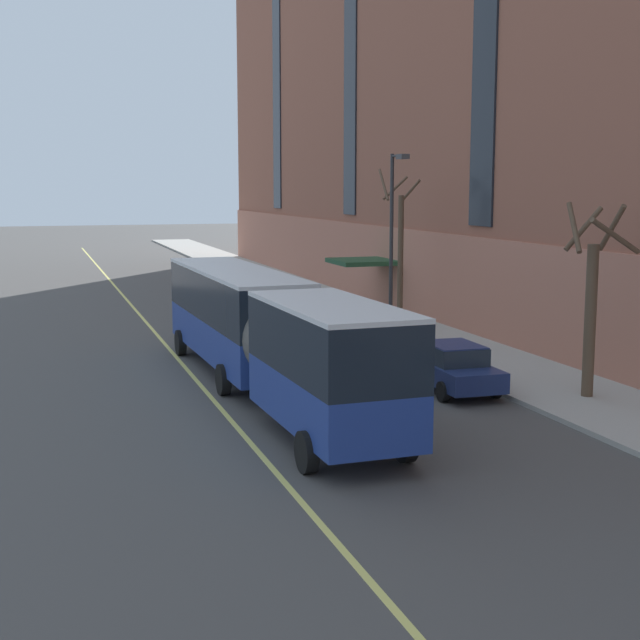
{
  "coord_description": "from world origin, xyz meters",
  "views": [
    {
      "loc": [
        -7.65,
        -26.07,
        6.57
      ],
      "look_at": [
        2.12,
        4.09,
        1.8
      ],
      "focal_mm": 50.0,
      "sensor_mm": 36.0,
      "label": 1
    }
  ],
  "objects": [
    {
      "name": "ground_plane",
      "position": [
        0.0,
        0.0,
        0.0
      ],
      "size": [
        260.0,
        260.0,
        0.0
      ],
      "primitive_type": "plane",
      "color": "#4C4947"
    },
    {
      "name": "sidewalk",
      "position": [
        8.49,
        3.0,
        0.07
      ],
      "size": [
        4.51,
        160.0,
        0.15
      ],
      "primitive_type": "cube",
      "color": "#ADA89E",
      "rests_on": "ground"
    },
    {
      "name": "city_bus",
      "position": [
        -0.8,
        0.81,
        2.13
      ],
      "size": [
        3.26,
        18.7,
        3.69
      ],
      "color": "navy",
      "rests_on": "ground"
    },
    {
      "name": "parked_car_black_0",
      "position": [
        5.06,
        26.04,
        0.78
      ],
      "size": [
        2.04,
        4.66,
        1.56
      ],
      "color": "black",
      "rests_on": "ground"
    },
    {
      "name": "parked_car_champagne_2",
      "position": [
        4.99,
        7.29,
        0.78
      ],
      "size": [
        2.05,
        4.43,
        1.56
      ],
      "color": "#BCAD89",
      "rests_on": "ground"
    },
    {
      "name": "parked_car_white_4",
      "position": [
        4.96,
        13.31,
        0.78
      ],
      "size": [
        1.97,
        4.65,
        1.56
      ],
      "color": "silver",
      "rests_on": "ground"
    },
    {
      "name": "parked_car_navy_5",
      "position": [
        5.11,
        -0.43,
        0.78
      ],
      "size": [
        2.09,
        4.8,
        1.56
      ],
      "color": "navy",
      "rests_on": "ground"
    },
    {
      "name": "parked_car_navy_6",
      "position": [
        5.1,
        19.59,
        0.78
      ],
      "size": [
        1.98,
        4.54,
        1.56
      ],
      "color": "navy",
      "rests_on": "ground"
    },
    {
      "name": "parked_car_darkgray_7",
      "position": [
        5.06,
        33.0,
        0.78
      ],
      "size": [
        1.98,
        4.36,
        1.56
      ],
      "color": "#4C4C51",
      "rests_on": "ground"
    },
    {
      "name": "street_tree_mid_block",
      "position": [
        8.5,
        -3.07,
        3.17
      ],
      "size": [
        1.9,
        1.92,
        5.95
      ],
      "color": "brown",
      "rests_on": "sidewalk"
    },
    {
      "name": "street_tree_far_uptown",
      "position": [
        8.46,
        11.76,
        3.66
      ],
      "size": [
        1.79,
        1.72,
        7.21
      ],
      "color": "brown",
      "rests_on": "sidewalk"
    },
    {
      "name": "street_lamp",
      "position": [
        6.84,
        8.65,
        4.83
      ],
      "size": [
        0.36,
        1.48,
        7.76
      ],
      "color": "#2D2D30",
      "rests_on": "sidewalk"
    },
    {
      "name": "fire_hydrant",
      "position": [
        6.74,
        5.38,
        0.49
      ],
      "size": [
        0.42,
        0.24,
        0.72
      ],
      "color": "red",
      "rests_on": "sidewalk"
    },
    {
      "name": "lane_centerline",
      "position": [
        -2.5,
        3.0,
        0.0
      ],
      "size": [
        0.16,
        140.0,
        0.01
      ],
      "primitive_type": "cube",
      "color": "#E0D66B",
      "rests_on": "ground"
    }
  ]
}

